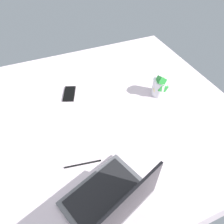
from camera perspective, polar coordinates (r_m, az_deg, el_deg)
The scene contains 5 objects.
bed_mattress at distance 124.77cm, azimuth -8.54°, elevation -4.20°, with size 180.00×140.00×18.00cm, color silver.
laptop at distance 87.26cm, azimuth -0.24°, elevation -22.76°, with size 38.90×32.96×23.00cm.
snack_cup at distance 130.00cm, azimuth 12.91°, elevation 6.86°, with size 9.23×9.50×15.10cm.
cell_phone at distance 133.21cm, azimuth -11.46°, elevation 4.98°, with size 6.80×14.00×0.80cm, color black.
charger_cable at distance 99.57cm, azimuth -7.97°, elevation -13.92°, with size 17.00×0.60×0.60cm, color black.
Camera 1 is at (13.49, 80.15, 103.66)cm, focal length 33.40 mm.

